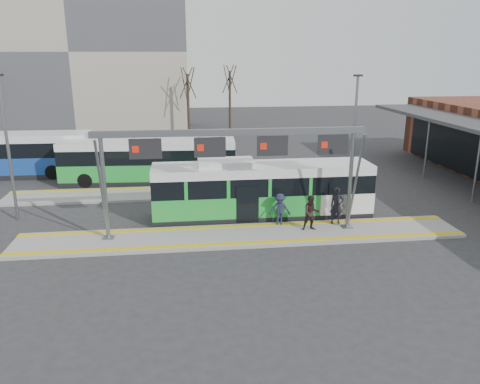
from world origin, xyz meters
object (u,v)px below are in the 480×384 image
object	(u,v)px
gantry	(234,151)
passenger_a	(337,206)
passenger_b	(311,213)
hero_bus	(262,191)
passenger_c	(280,209)

from	to	relation	value
gantry	passenger_a	world-z (taller)	gantry
passenger_a	passenger_b	bearing A→B (deg)	-150.45
hero_bus	passenger_a	xyz separation A→B (m)	(3.65, -1.98, -0.39)
passenger_b	passenger_c	size ratio (longest dim) A/B	1.07
passenger_a	passenger_c	distance (m)	3.00
gantry	hero_bus	size ratio (longest dim) A/B	1.09
gantry	passenger_b	xyz separation A→B (m)	(3.89, -0.06, -3.25)
passenger_c	passenger_a	bearing A→B (deg)	7.46
gantry	hero_bus	xyz separation A→B (m)	(1.81, 2.70, -2.80)
gantry	passenger_c	bearing A→B (deg)	18.97
gantry	passenger_c	distance (m)	4.21
gantry	passenger_c	world-z (taller)	gantry
passenger_a	passenger_c	world-z (taller)	passenger_a
passenger_b	passenger_c	bearing A→B (deg)	148.67
passenger_b	passenger_a	bearing A→B (deg)	27.09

